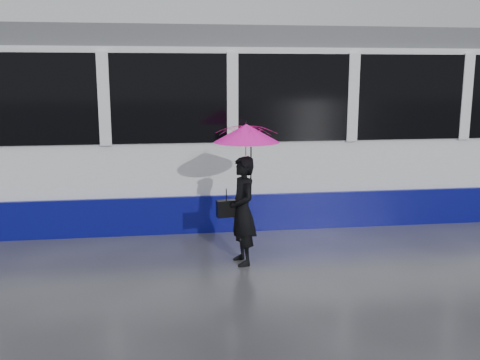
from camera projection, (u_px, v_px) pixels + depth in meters
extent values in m
plane|color=#2A2A2F|center=(252.00, 256.00, 7.72)|extent=(90.00, 90.00, 0.00)
cube|color=#3F3D38|center=(236.00, 222.00, 9.44)|extent=(34.00, 0.07, 0.02)
cube|color=#3F3D38|center=(227.00, 203.00, 10.84)|extent=(34.00, 0.07, 0.02)
cube|color=white|center=(251.00, 132.00, 9.90)|extent=(24.00, 2.40, 2.95)
cube|color=#090C6A|center=(251.00, 196.00, 10.14)|extent=(24.00, 2.56, 0.62)
cube|color=black|center=(251.00, 95.00, 9.77)|extent=(23.00, 2.48, 1.40)
cube|color=#505256|center=(251.00, 41.00, 9.59)|extent=(23.60, 2.20, 0.35)
imported|color=black|center=(243.00, 211.00, 7.28)|extent=(0.46, 0.60, 1.50)
imported|color=#F51476|center=(246.00, 151.00, 7.13)|extent=(0.96, 0.97, 0.75)
cone|color=#F51476|center=(246.00, 133.00, 7.08)|extent=(1.03, 1.03, 0.24)
cylinder|color=black|center=(246.00, 123.00, 7.05)|extent=(0.01, 0.01, 0.06)
cylinder|color=black|center=(251.00, 171.00, 7.21)|extent=(0.02, 0.02, 0.65)
cube|color=black|center=(226.00, 208.00, 7.26)|extent=(0.28, 0.16, 0.23)
cylinder|color=black|center=(226.00, 194.00, 7.22)|extent=(0.01, 0.01, 0.18)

